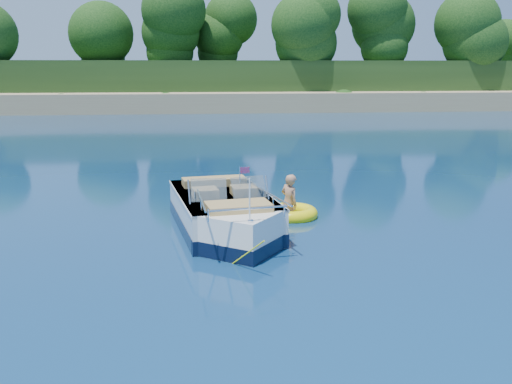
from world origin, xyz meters
TOP-DOWN VIEW (x-y plane):
  - ground at (0.00, 0.00)m, footprint 160.00×160.00m
  - shoreline at (0.00, 63.77)m, footprint 170.00×59.00m
  - treeline at (0.04, 41.01)m, footprint 150.00×7.12m
  - motorboat at (-3.11, 2.35)m, footprint 2.47×5.38m
  - tow_tube at (-1.47, 3.50)m, footprint 1.52×1.52m
  - boy at (-1.56, 3.50)m, footprint 0.72×0.83m

SIDE VIEW (x-z plane):
  - ground at x=0.00m, z-range 0.00..0.00m
  - boy at x=-1.56m, z-range -0.75..0.75m
  - tow_tube at x=-1.47m, z-range -0.08..0.25m
  - motorboat at x=-3.11m, z-range -0.55..1.25m
  - shoreline at x=0.00m, z-range -2.02..3.98m
  - treeline at x=0.04m, z-range 1.45..9.64m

